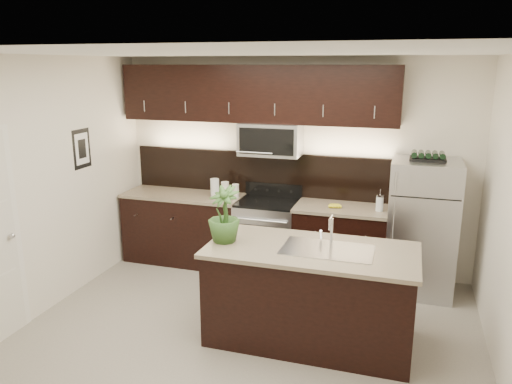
% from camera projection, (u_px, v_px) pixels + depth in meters
% --- Properties ---
extents(ground, '(4.50, 4.50, 0.00)m').
position_uv_depth(ground, '(244.00, 339.00, 4.87)').
color(ground, gray).
rests_on(ground, ground).
extents(room_walls, '(4.52, 4.02, 2.71)m').
position_uv_depth(room_walls, '(230.00, 169.00, 4.45)').
color(room_walls, silver).
rests_on(room_walls, ground).
extents(counter_run, '(3.51, 0.65, 0.94)m').
position_uv_depth(counter_run, '(252.00, 234.00, 6.45)').
color(counter_run, black).
rests_on(counter_run, ground).
extents(upper_fixtures, '(3.49, 0.40, 1.66)m').
position_uv_depth(upper_fixtures, '(258.00, 103.00, 6.16)').
color(upper_fixtures, black).
rests_on(upper_fixtures, counter_run).
extents(island, '(1.96, 0.96, 0.94)m').
position_uv_depth(island, '(310.00, 294.00, 4.77)').
color(island, black).
rests_on(island, ground).
extents(sink_faucet, '(0.84, 0.50, 0.28)m').
position_uv_depth(sink_faucet, '(328.00, 248.00, 4.61)').
color(sink_faucet, silver).
rests_on(sink_faucet, island).
extents(refrigerator, '(0.76, 0.68, 1.57)m').
position_uv_depth(refrigerator, '(422.00, 228.00, 5.72)').
color(refrigerator, '#B2B2B7').
rests_on(refrigerator, ground).
extents(wine_rack, '(0.39, 0.24, 0.09)m').
position_uv_depth(wine_rack, '(428.00, 157.00, 5.52)').
color(wine_rack, black).
rests_on(wine_rack, refrigerator).
extents(plant, '(0.39, 0.39, 0.55)m').
position_uv_depth(plant, '(224.00, 214.00, 4.77)').
color(plant, '#2F5321').
rests_on(plant, island).
extents(canisters, '(0.36, 0.18, 0.24)m').
position_uv_depth(canisters, '(223.00, 189.00, 6.40)').
color(canisters, silver).
rests_on(canisters, counter_run).
extents(french_press, '(0.09, 0.09, 0.26)m').
position_uv_depth(french_press, '(380.00, 203.00, 5.81)').
color(french_press, silver).
rests_on(french_press, counter_run).
extents(bananas, '(0.19, 0.16, 0.05)m').
position_uv_depth(bananas, '(331.00, 205.00, 5.96)').
color(bananas, yellow).
rests_on(bananas, counter_run).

